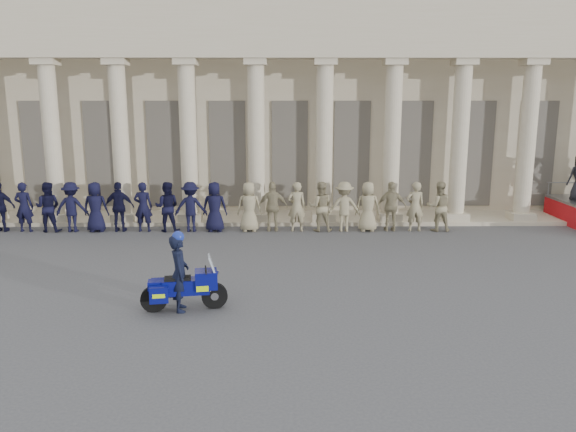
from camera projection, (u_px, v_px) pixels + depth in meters
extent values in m
plane|color=#424245|center=(294.00, 291.00, 14.28)|extent=(90.00, 90.00, 0.00)
cube|color=tan|center=(289.00, 106.00, 28.06)|extent=(40.00, 10.00, 9.00)
cube|color=tan|center=(290.00, 218.00, 22.88)|extent=(40.00, 2.60, 0.15)
cube|color=tan|center=(290.00, 45.00, 20.74)|extent=(35.80, 1.00, 1.00)
cube|color=tan|center=(290.00, 13.00, 20.51)|extent=(35.80, 1.00, 1.20)
cube|color=tan|center=(59.00, 216.00, 21.99)|extent=(0.90, 0.90, 0.30)
cylinder|color=tan|center=(52.00, 141.00, 21.39)|extent=(0.64, 0.64, 5.60)
cube|color=tan|center=(45.00, 62.00, 20.80)|extent=(0.85, 0.85, 0.24)
cube|color=tan|center=(125.00, 216.00, 22.01)|extent=(0.90, 0.90, 0.30)
cylinder|color=tan|center=(120.00, 141.00, 21.41)|extent=(0.64, 0.64, 5.60)
cube|color=tan|center=(116.00, 62.00, 20.82)|extent=(0.85, 0.85, 0.24)
cube|color=tan|center=(191.00, 216.00, 22.03)|extent=(0.90, 0.90, 0.30)
cylinder|color=tan|center=(188.00, 141.00, 21.43)|extent=(0.64, 0.64, 5.60)
cube|color=tan|center=(186.00, 62.00, 20.83)|extent=(0.85, 0.85, 0.24)
cube|color=tan|center=(257.00, 216.00, 22.04)|extent=(0.90, 0.90, 0.30)
cylinder|color=tan|center=(256.00, 141.00, 21.45)|extent=(0.64, 0.64, 5.60)
cube|color=tan|center=(256.00, 62.00, 20.85)|extent=(0.85, 0.85, 0.24)
cube|color=tan|center=(323.00, 216.00, 22.06)|extent=(0.90, 0.90, 0.30)
cylinder|color=tan|center=(324.00, 141.00, 21.46)|extent=(0.64, 0.64, 5.60)
cube|color=tan|center=(325.00, 62.00, 20.87)|extent=(0.85, 0.85, 0.24)
cube|color=tan|center=(389.00, 216.00, 22.08)|extent=(0.90, 0.90, 0.30)
cylinder|color=tan|center=(392.00, 141.00, 21.48)|extent=(0.64, 0.64, 5.60)
cube|color=tan|center=(395.00, 62.00, 20.89)|extent=(0.85, 0.85, 0.24)
cube|color=tan|center=(455.00, 216.00, 22.10)|extent=(0.90, 0.90, 0.30)
cylinder|color=tan|center=(460.00, 141.00, 21.50)|extent=(0.64, 0.64, 5.60)
cube|color=tan|center=(465.00, 62.00, 20.91)|extent=(0.85, 0.85, 0.24)
cube|color=tan|center=(521.00, 216.00, 22.12)|extent=(0.90, 0.90, 0.30)
cylinder|color=tan|center=(527.00, 141.00, 21.52)|extent=(0.64, 0.64, 5.60)
cube|color=tan|center=(534.00, 62.00, 20.93)|extent=(0.85, 0.85, 0.24)
cube|color=black|center=(42.00, 154.00, 23.50)|extent=(1.30, 0.12, 4.20)
cube|color=black|center=(104.00, 154.00, 23.52)|extent=(1.30, 0.12, 4.20)
cube|color=black|center=(166.00, 154.00, 23.54)|extent=(1.30, 0.12, 4.20)
cube|color=black|center=(228.00, 154.00, 23.56)|extent=(1.30, 0.12, 4.20)
cube|color=black|center=(290.00, 154.00, 23.57)|extent=(1.30, 0.12, 4.20)
cube|color=black|center=(352.00, 154.00, 23.59)|extent=(1.30, 0.12, 4.20)
cube|color=black|center=(413.00, 154.00, 23.61)|extent=(1.30, 0.12, 4.20)
cube|color=black|center=(475.00, 154.00, 23.63)|extent=(1.30, 0.12, 4.20)
cube|color=black|center=(536.00, 154.00, 23.65)|extent=(1.30, 0.12, 4.20)
imported|color=black|center=(0.00, 207.00, 20.59)|extent=(1.08, 0.45, 1.85)
imported|color=black|center=(24.00, 207.00, 20.60)|extent=(0.67, 0.44, 1.85)
imported|color=black|center=(48.00, 207.00, 20.61)|extent=(0.90, 0.70, 1.85)
imported|color=black|center=(72.00, 207.00, 20.61)|extent=(1.19, 0.69, 1.85)
imported|color=black|center=(96.00, 207.00, 20.62)|extent=(0.90, 0.59, 1.85)
imported|color=black|center=(119.00, 207.00, 20.62)|extent=(1.08, 0.45, 1.85)
imported|color=black|center=(143.00, 207.00, 20.63)|extent=(0.67, 0.44, 1.85)
imported|color=black|center=(167.00, 207.00, 20.64)|extent=(0.90, 0.70, 1.85)
imported|color=black|center=(191.00, 207.00, 20.64)|extent=(1.19, 0.69, 1.85)
imported|color=black|center=(215.00, 207.00, 20.65)|extent=(0.90, 0.59, 1.85)
imported|color=gray|center=(249.00, 207.00, 20.66)|extent=(0.90, 0.59, 1.85)
imported|color=gray|center=(273.00, 207.00, 20.66)|extent=(1.08, 0.45, 1.85)
imported|color=gray|center=(297.00, 207.00, 20.67)|extent=(0.67, 0.44, 1.85)
imported|color=gray|center=(320.00, 207.00, 20.68)|extent=(0.90, 0.70, 1.85)
imported|color=gray|center=(344.00, 207.00, 20.68)|extent=(1.19, 0.69, 1.85)
imported|color=gray|center=(368.00, 207.00, 20.69)|extent=(0.90, 0.59, 1.85)
imported|color=gray|center=(391.00, 207.00, 20.69)|extent=(1.08, 0.45, 1.85)
imported|color=gray|center=(415.00, 206.00, 20.70)|extent=(0.67, 0.44, 1.85)
imported|color=gray|center=(439.00, 206.00, 20.71)|extent=(0.90, 0.70, 1.85)
cube|color=#A00C11|center=(563.00, 214.00, 22.04)|extent=(0.04, 3.20, 0.81)
cylinder|color=black|center=(215.00, 296.00, 13.08)|extent=(0.62, 0.22, 0.61)
cylinder|color=black|center=(154.00, 299.00, 12.86)|extent=(0.62, 0.22, 0.61)
cube|color=#090E6B|center=(186.00, 286.00, 12.92)|extent=(1.11, 0.55, 0.35)
cube|color=#090E6B|center=(206.00, 279.00, 12.97)|extent=(0.58, 0.55, 0.41)
cube|color=silver|center=(206.00, 288.00, 13.01)|extent=(0.24, 0.31, 0.11)
cube|color=#B2BFCC|center=(213.00, 266.00, 12.93)|extent=(0.26, 0.45, 0.49)
cube|color=black|center=(178.00, 279.00, 12.86)|extent=(0.64, 0.41, 0.09)
cube|color=#090E6B|center=(155.00, 285.00, 12.79)|extent=(0.37, 0.36, 0.20)
cube|color=#090E6B|center=(159.00, 295.00, 12.55)|extent=(0.44, 0.27, 0.37)
cube|color=#BDEE0C|center=(159.00, 295.00, 12.55)|extent=(0.31, 0.26, 0.09)
cube|color=#090E6B|center=(160.00, 286.00, 13.12)|extent=(0.44, 0.27, 0.37)
cube|color=#BDEE0C|center=(160.00, 286.00, 13.12)|extent=(0.31, 0.26, 0.09)
cylinder|color=silver|center=(167.00, 296.00, 13.12)|extent=(0.56, 0.18, 0.09)
cylinder|color=black|center=(206.00, 270.00, 12.92)|extent=(0.14, 0.64, 0.03)
imported|color=black|center=(179.00, 273.00, 12.83)|extent=(0.53, 0.72, 1.80)
sphere|color=navy|center=(178.00, 237.00, 12.66)|extent=(0.28, 0.28, 0.28)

